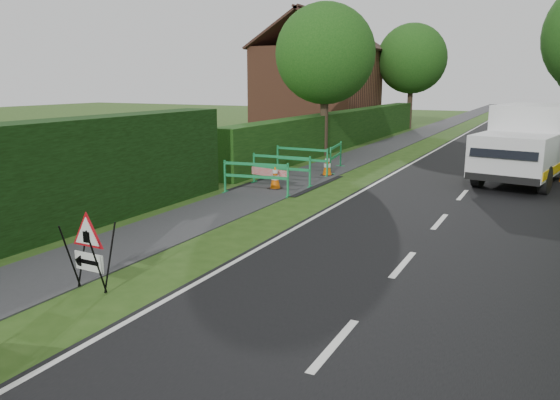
% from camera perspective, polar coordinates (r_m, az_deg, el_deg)
% --- Properties ---
extents(ground, '(120.00, 120.00, 0.00)m').
position_cam_1_polar(ground, '(7.71, -15.37, -13.72)').
color(ground, '#264614').
rests_on(ground, ground).
extents(road_surface, '(6.00, 90.00, 0.02)m').
position_cam_1_polar(road_surface, '(40.26, 23.54, 6.60)').
color(road_surface, black).
rests_on(road_surface, ground).
extents(footpath, '(2.00, 90.00, 0.02)m').
position_cam_1_polar(footpath, '(40.94, 15.80, 7.23)').
color(footpath, '#2D2D30').
rests_on(footpath, ground).
extents(hedge_west_far, '(1.00, 24.00, 1.80)m').
position_cam_1_polar(hedge_west_far, '(28.96, 6.84, 5.66)').
color(hedge_west_far, '#14380F').
rests_on(hedge_west_far, ground).
extents(house_west, '(7.50, 7.40, 7.88)m').
position_cam_1_polar(house_west, '(38.05, 3.94, 11.67)').
color(house_west, brown).
rests_on(house_west, ground).
extents(tree_nw, '(4.40, 4.40, 6.70)m').
position_cam_1_polar(tree_nw, '(24.92, 4.75, 14.96)').
color(tree_nw, '#2D2116').
rests_on(tree_nw, ground).
extents(tree_fw, '(4.80, 4.80, 7.24)m').
position_cam_1_polar(tree_fw, '(40.20, 13.63, 14.15)').
color(tree_fw, '#2D2116').
rests_on(tree_fw, ground).
extents(triangle_sign, '(0.78, 0.78, 1.10)m').
position_cam_1_polar(triangle_sign, '(9.24, -19.57, -4.48)').
color(triangle_sign, black).
rests_on(triangle_sign, ground).
extents(works_van, '(3.12, 5.88, 2.55)m').
position_cam_1_polar(works_van, '(20.00, 24.55, 5.56)').
color(works_van, silver).
rests_on(works_van, ground).
extents(traffic_cone_3, '(0.38, 0.38, 0.79)m').
position_cam_1_polar(traffic_cone_3, '(17.05, -0.51, 2.43)').
color(traffic_cone_3, black).
rests_on(traffic_cone_3, ground).
extents(traffic_cone_4, '(0.38, 0.38, 0.79)m').
position_cam_1_polar(traffic_cone_4, '(19.59, 4.96, 3.68)').
color(traffic_cone_4, black).
rests_on(traffic_cone_4, ground).
extents(ped_barrier_0, '(2.09, 0.63, 1.00)m').
position_cam_1_polar(ped_barrier_0, '(16.17, -2.55, 2.73)').
color(ped_barrier_0, '#198D48').
rests_on(ped_barrier_0, ground).
extents(ped_barrier_1, '(2.07, 0.41, 1.00)m').
position_cam_1_polar(ped_barrier_1, '(17.71, 0.14, 3.58)').
color(ped_barrier_1, '#198D48').
rests_on(ped_barrier_1, ground).
extents(ped_barrier_2, '(2.07, 0.41, 1.00)m').
position_cam_1_polar(ped_barrier_2, '(19.77, 2.30, 4.49)').
color(ped_barrier_2, '#198D48').
rests_on(ped_barrier_2, ground).
extents(ped_barrier_3, '(0.69, 2.09, 1.00)m').
position_cam_1_polar(ped_barrier_3, '(20.76, 5.85, 4.81)').
color(ped_barrier_3, '#198D48').
rests_on(ped_barrier_3, ground).
extents(redwhite_plank, '(1.47, 0.37, 0.25)m').
position_cam_1_polar(redwhite_plank, '(17.60, -1.11, 1.44)').
color(redwhite_plank, red).
rests_on(redwhite_plank, ground).
extents(hatchback_car, '(2.11, 3.45, 1.10)m').
position_cam_1_polar(hatchback_car, '(29.70, 22.33, 6.06)').
color(hatchback_car, silver).
rests_on(hatchback_car, ground).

